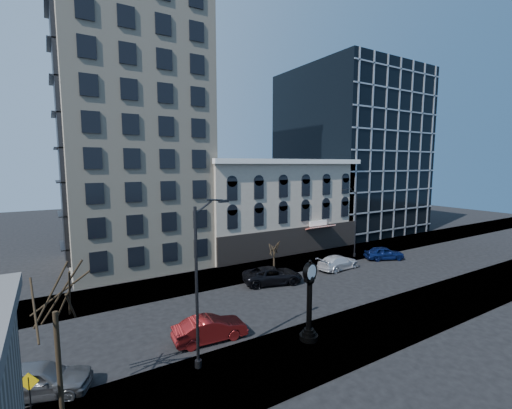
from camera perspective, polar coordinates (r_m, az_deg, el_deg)
ground at (r=30.50m, az=0.71°, el=-16.12°), size 160.00×160.00×0.00m
sidewalk_far at (r=37.07m, az=-5.98°, el=-11.84°), size 160.00×6.00×0.12m
sidewalk_near at (r=24.72m, az=11.32°, el=-21.88°), size 160.00×6.00×0.12m
cream_tower at (r=44.26m, az=-20.15°, el=16.06°), size 15.90×15.40×42.50m
victorian_row at (r=48.33m, az=2.84°, el=-0.22°), size 22.60×11.19×12.50m
glass_office at (r=64.84m, az=15.28°, el=8.41°), size 20.00×20.15×28.00m
street_clock at (r=23.93m, az=8.88°, el=-16.05°), size 1.25×1.25×5.51m
street_lamp_near at (r=19.74m, az=-8.19°, el=-5.64°), size 2.57×0.69×9.96m
street_lamp_far at (r=44.30m, az=15.69°, el=0.02°), size 2.30×0.59×8.92m
bare_tree_near at (r=18.47m, az=-30.70°, el=-11.98°), size 4.70×4.70×8.07m
bare_tree_far at (r=38.94m, az=3.04°, el=-6.63°), size 2.12×2.12×3.63m
warning_sign at (r=19.97m, az=-33.58°, el=-24.33°), size 0.81×0.33×2.59m
car_near_a at (r=22.65m, az=-32.45°, el=-23.39°), size 5.43×3.64×1.72m
car_near_b at (r=24.71m, az=-7.67°, el=-19.84°), size 5.08×2.10×1.64m
car_far_a at (r=34.84m, az=2.79°, el=-11.70°), size 6.52×4.27×1.67m
car_far_b at (r=40.40m, az=13.54°, el=-9.34°), size 5.62×2.67×1.58m
car_far_c at (r=45.94m, az=20.55°, el=-7.59°), size 5.17×3.69×1.63m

